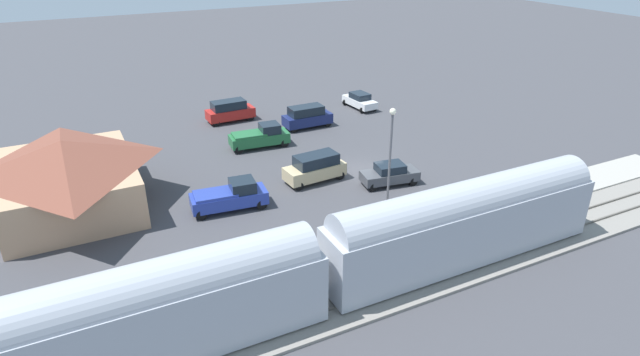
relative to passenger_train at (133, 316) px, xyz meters
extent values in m
plane|color=#424247|center=(14.00, -20.32, -2.86)|extent=(200.00, 200.00, 0.00)
cube|color=gray|center=(0.00, -20.32, -2.77)|extent=(4.80, 70.00, 0.18)
cube|color=#59544C|center=(-0.72, -20.32, -2.62)|extent=(0.10, 70.00, 0.12)
cube|color=#59544C|center=(0.72, -20.32, -2.62)|extent=(0.10, 70.00, 0.12)
cube|color=#A8A399|center=(4.00, -20.32, -2.71)|extent=(3.20, 46.00, 0.30)
cube|color=#ADB2BC|center=(0.00, -18.83, -0.71)|extent=(2.90, 18.03, 3.70)
cube|color=#19389E|center=(1.46, -18.83, -1.01)|extent=(0.04, 16.59, 0.36)
cylinder|color=#ADB2BC|center=(0.00, -18.83, 1.04)|extent=(2.75, 17.31, 2.76)
cube|color=#ADB2BC|center=(0.00, 0.00, -0.71)|extent=(2.90, 18.03, 3.70)
cube|color=#19389E|center=(1.46, 0.00, -1.01)|extent=(0.04, 16.59, 0.36)
cylinder|color=#ADB2BC|center=(0.00, 0.00, 1.04)|extent=(2.75, 17.31, 2.76)
cube|color=tan|center=(18.00, 1.68, -1.19)|extent=(11.33, 8.79, 3.33)
pyramid|color=brown|center=(18.00, 1.68, 1.39)|extent=(12.13, 9.59, 1.82)
cube|color=#4C3323|center=(18.00, -2.75, -1.81)|extent=(1.10, 0.08, 2.10)
cylinder|color=#333338|center=(4.45, -16.92, -2.13)|extent=(0.22, 0.22, 0.85)
cylinder|color=yellow|center=(4.45, -16.92, -1.40)|extent=(0.36, 0.36, 0.62)
sphere|color=tan|center=(4.45, -16.92, -0.97)|extent=(0.24, 0.24, 0.24)
cube|color=#283D9E|center=(12.57, -8.30, -2.02)|extent=(2.52, 5.58, 0.92)
cube|color=#19232D|center=(12.47, -9.32, -1.14)|extent=(1.90, 1.90, 0.84)
cylinder|color=black|center=(13.20, -10.53, -2.48)|extent=(0.22, 0.76, 0.76)
cylinder|color=black|center=(11.49, -10.35, -2.48)|extent=(0.22, 0.76, 0.76)
cylinder|color=black|center=(13.66, -6.26, -2.48)|extent=(0.22, 0.76, 0.76)
cylinder|color=black|center=(11.95, -6.07, -2.48)|extent=(0.22, 0.76, 0.76)
cube|color=#283D9E|center=(12.67, -7.36, -1.46)|extent=(2.17, 3.15, 0.20)
cube|color=#C6B284|center=(14.07, -15.87, -2.02)|extent=(2.34, 5.04, 1.00)
cube|color=#19232D|center=(14.08, -16.02, -1.08)|extent=(1.99, 3.55, 0.88)
cylinder|color=black|center=(13.06, -14.04, -2.52)|extent=(0.22, 0.68, 0.68)
cylinder|color=black|center=(14.78, -13.91, -2.52)|extent=(0.22, 0.68, 0.68)
cylinder|color=black|center=(13.36, -17.83, -2.52)|extent=(0.22, 0.68, 0.68)
cylinder|color=black|center=(15.07, -17.70, -2.52)|extent=(0.22, 0.68, 0.68)
cube|color=navy|center=(25.66, -20.76, -2.02)|extent=(2.00, 4.92, 1.00)
cube|color=#19232D|center=(25.65, -20.61, -1.08)|extent=(1.75, 3.44, 0.88)
cylinder|color=black|center=(26.53, -22.65, -2.52)|extent=(0.22, 0.68, 0.68)
cylinder|color=black|center=(24.81, -22.67, -2.52)|extent=(0.22, 0.68, 0.68)
cylinder|color=black|center=(26.50, -18.85, -2.52)|extent=(0.22, 0.68, 0.68)
cylinder|color=black|center=(24.78, -18.87, -2.52)|extent=(0.22, 0.68, 0.68)
cube|color=#236638|center=(22.77, -14.47, -2.02)|extent=(2.39, 5.54, 0.92)
cube|color=#19232D|center=(22.68, -15.49, -1.14)|extent=(1.86, 1.86, 0.84)
cylinder|color=black|center=(23.45, -16.69, -2.48)|extent=(0.22, 0.76, 0.76)
cylinder|color=black|center=(21.74, -16.55, -2.48)|extent=(0.22, 0.76, 0.76)
cylinder|color=black|center=(23.80, -12.40, -2.48)|extent=(0.22, 0.76, 0.76)
cylinder|color=black|center=(22.09, -12.26, -2.48)|extent=(0.22, 0.76, 0.76)
cube|color=#236638|center=(22.85, -13.53, -1.46)|extent=(2.10, 3.11, 0.20)
cube|color=red|center=(30.97, -14.37, -2.02)|extent=(2.13, 4.97, 1.00)
cube|color=#19232D|center=(30.96, -14.22, -1.08)|extent=(1.85, 3.49, 0.88)
cylinder|color=black|center=(31.90, -16.23, -2.52)|extent=(0.22, 0.68, 0.68)
cylinder|color=black|center=(30.18, -16.29, -2.52)|extent=(0.22, 0.68, 0.68)
cylinder|color=black|center=(31.76, -12.44, -2.52)|extent=(0.22, 0.68, 0.68)
cylinder|color=black|center=(30.04, -12.50, -2.52)|extent=(0.22, 0.68, 0.68)
cube|color=#47494F|center=(10.86, -20.88, -2.14)|extent=(2.52, 4.73, 0.76)
cube|color=#19232D|center=(10.86, -20.88, -1.44)|extent=(1.94, 2.39, 0.64)
cylinder|color=black|center=(10.33, -19.07, -2.52)|extent=(0.22, 0.68, 0.68)
cylinder|color=black|center=(11.91, -19.32, -2.52)|extent=(0.22, 0.68, 0.68)
cylinder|color=black|center=(9.80, -22.43, -2.52)|extent=(0.22, 0.68, 0.68)
cylinder|color=black|center=(11.38, -22.68, -2.52)|extent=(0.22, 0.68, 0.68)
cube|color=white|center=(28.70, -28.70, -2.14)|extent=(4.62, 2.16, 0.76)
cube|color=#19232D|center=(28.70, -28.70, -1.44)|extent=(2.27, 1.77, 0.64)
cylinder|color=black|center=(27.06, -29.62, -2.52)|extent=(0.22, 0.68, 0.68)
cylinder|color=black|center=(26.95, -28.03, -2.52)|extent=(0.22, 0.68, 0.68)
cylinder|color=black|center=(30.45, -29.38, -2.52)|extent=(0.22, 0.68, 0.68)
cylinder|color=black|center=(30.34, -27.78, -2.52)|extent=(0.22, 0.68, 0.68)
cylinder|color=#515156|center=(6.80, -17.97, 0.87)|extent=(0.16, 0.16, 7.46)
sphere|color=#EAE5C6|center=(6.80, -17.97, 4.78)|extent=(0.44, 0.44, 0.44)
camera|label=1|loc=(-20.10, 0.83, 15.51)|focal=29.50mm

